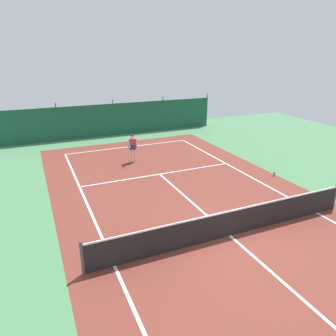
{
  "coord_description": "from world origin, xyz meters",
  "views": [
    {
      "loc": [
        -5.81,
        -7.82,
        6.04
      ],
      "look_at": [
        -0.2,
        4.88,
        0.9
      ],
      "focal_mm": 33.75,
      "sensor_mm": 36.0,
      "label": 1
    }
  ],
  "objects": [
    {
      "name": "tennis_ball_near_player",
      "position": [
        4.01,
        2.15,
        0.03
      ],
      "size": [
        0.07,
        0.07,
        0.07
      ],
      "primitive_type": "sphere",
      "color": "#CCDB33",
      "rests_on": "ground"
    },
    {
      "name": "tennis_net",
      "position": [
        0.0,
        0.0,
        0.51
      ],
      "size": [
        10.12,
        0.1,
        1.1
      ],
      "color": "black",
      "rests_on": "ground"
    },
    {
      "name": "tennis_ball_midcourt",
      "position": [
        0.56,
        5.85,
        0.03
      ],
      "size": [
        0.07,
        0.07,
        0.07
      ],
      "primitive_type": "sphere",
      "color": "#CCDB33",
      "rests_on": "ground"
    },
    {
      "name": "back_fence",
      "position": [
        -0.0,
        15.94,
        0.67
      ],
      "size": [
        16.3,
        0.98,
        2.7
      ],
      "color": "#195138",
      "rests_on": "ground"
    },
    {
      "name": "water_bottle",
      "position": [
        5.32,
        3.8,
        0.12
      ],
      "size": [
        0.08,
        0.08,
        0.24
      ],
      "primitive_type": "cylinder",
      "color": "#338CD8",
      "rests_on": "ground"
    },
    {
      "name": "ground_plane",
      "position": [
        0.0,
        0.0,
        0.0
      ],
      "size": [
        36.0,
        36.0,
        0.0
      ],
      "primitive_type": "plane",
      "color": "#4C8456"
    },
    {
      "name": "court_surface",
      "position": [
        0.0,
        0.0,
        0.0
      ],
      "size": [
        11.02,
        26.6,
        0.01
      ],
      "color": "brown",
      "rests_on": "ground"
    },
    {
      "name": "tennis_player",
      "position": [
        -0.66,
        8.86,
        0.96
      ],
      "size": [
        0.77,
        0.71,
        1.64
      ],
      "rotation": [
        0.0,
        0.0,
        2.99
      ],
      "color": "beige",
      "rests_on": "ground"
    }
  ]
}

